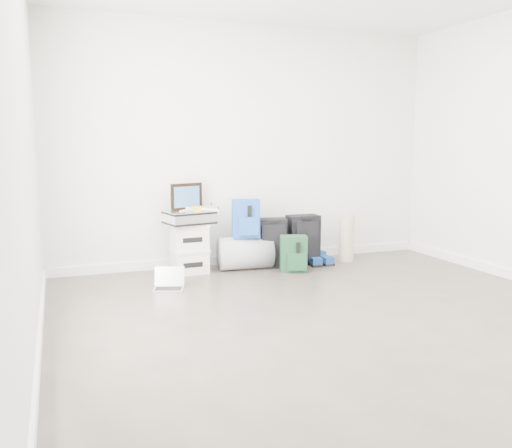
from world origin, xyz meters
name	(u,v)px	position (x,y,z in m)	size (l,w,h in m)	color
ground	(360,329)	(0.00, 0.00, 0.00)	(5.00, 5.00, 0.00)	#3E332D
room_envelope	(365,94)	(0.00, 0.02, 1.72)	(4.52, 5.02, 2.71)	silver
boxes_stack	(190,248)	(-0.77, 2.20, 0.27)	(0.39, 0.32, 0.53)	silver
briefcase	(189,217)	(-0.77, 2.20, 0.60)	(0.48, 0.35, 0.14)	#B2B2B7
painting	(187,197)	(-0.77, 2.30, 0.81)	(0.37, 0.15, 0.29)	black
drone	(197,209)	(-0.69, 2.18, 0.70)	(0.45, 0.45, 0.05)	gold
duffel_bag	(245,253)	(-0.15, 2.17, 0.18)	(0.36, 0.36, 0.58)	#97999F
blue_backpack	(246,219)	(-0.15, 2.14, 0.56)	(0.33, 0.28, 0.42)	#184A9D
large_suitcase	(270,243)	(0.13, 2.15, 0.28)	(0.39, 0.30, 0.55)	black
green_backpack	(294,255)	(0.29, 1.85, 0.19)	(0.32, 0.27, 0.40)	#13351B
carry_on	(303,240)	(0.55, 2.17, 0.28)	(0.36, 0.24, 0.57)	black
shoes	(319,260)	(0.71, 2.09, 0.05)	(0.28, 0.31, 0.10)	black
rolled_rug	(346,238)	(1.11, 2.15, 0.28)	(0.18, 0.18, 0.55)	tan
laptop	(169,284)	(-1.12, 1.63, 0.05)	(0.34, 0.29, 0.20)	#B6B6BA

